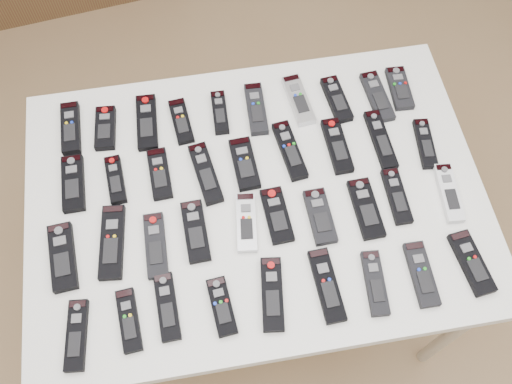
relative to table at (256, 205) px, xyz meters
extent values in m
plane|color=#97734D|center=(-0.12, -0.04, -0.72)|extent=(4.00, 4.00, 0.00)
cube|color=white|center=(0.00, 0.00, 0.04)|extent=(1.25, 0.88, 0.04)
cylinder|color=beige|center=(0.56, -0.38, -0.35)|extent=(0.04, 0.04, 0.74)
cylinder|color=beige|center=(-0.56, 0.38, -0.35)|extent=(0.04, 0.04, 0.74)
cylinder|color=beige|center=(0.56, 0.38, -0.35)|extent=(0.04, 0.04, 0.74)
cube|color=black|center=(-0.49, 0.30, 0.07)|extent=(0.05, 0.17, 0.02)
cube|color=black|center=(-0.39, 0.28, 0.07)|extent=(0.07, 0.14, 0.02)
cube|color=black|center=(-0.27, 0.28, 0.07)|extent=(0.06, 0.19, 0.02)
cube|color=black|center=(-0.18, 0.27, 0.07)|extent=(0.06, 0.15, 0.02)
cube|color=black|center=(-0.06, 0.28, 0.07)|extent=(0.05, 0.14, 0.02)
cube|color=black|center=(0.05, 0.27, 0.07)|extent=(0.06, 0.18, 0.02)
cube|color=#B7B7BC|center=(0.18, 0.29, 0.07)|extent=(0.07, 0.18, 0.02)
cube|color=black|center=(0.29, 0.27, 0.07)|extent=(0.07, 0.16, 0.02)
cube|color=black|center=(0.41, 0.26, 0.07)|extent=(0.06, 0.18, 0.02)
cube|color=black|center=(0.49, 0.28, 0.07)|extent=(0.06, 0.15, 0.02)
cube|color=black|center=(-0.49, 0.11, 0.07)|extent=(0.06, 0.17, 0.02)
cube|color=black|center=(-0.37, 0.11, 0.07)|extent=(0.05, 0.15, 0.02)
cube|color=black|center=(-0.25, 0.11, 0.07)|extent=(0.06, 0.16, 0.02)
cube|color=black|center=(-0.13, 0.08, 0.07)|extent=(0.08, 0.19, 0.02)
cube|color=black|center=(-0.02, 0.10, 0.07)|extent=(0.07, 0.16, 0.02)
cube|color=black|center=(0.12, 0.12, 0.07)|extent=(0.07, 0.19, 0.02)
cube|color=black|center=(0.25, 0.11, 0.07)|extent=(0.06, 0.18, 0.02)
cube|color=black|center=(0.38, 0.11, 0.07)|extent=(0.05, 0.19, 0.02)
cube|color=black|center=(0.50, 0.08, 0.07)|extent=(0.06, 0.16, 0.02)
cube|color=black|center=(-0.52, -0.10, 0.07)|extent=(0.08, 0.19, 0.02)
cube|color=black|center=(-0.39, -0.08, 0.07)|extent=(0.08, 0.21, 0.02)
cube|color=black|center=(-0.28, -0.11, 0.07)|extent=(0.05, 0.18, 0.02)
cube|color=black|center=(-0.18, -0.08, 0.07)|extent=(0.06, 0.17, 0.02)
cube|color=#B7B7BC|center=(-0.04, -0.08, 0.07)|extent=(0.07, 0.17, 0.02)
cube|color=black|center=(0.04, -0.07, 0.07)|extent=(0.07, 0.16, 0.02)
cube|color=black|center=(0.16, -0.10, 0.07)|extent=(0.06, 0.16, 0.02)
cube|color=black|center=(0.28, -0.09, 0.07)|extent=(0.06, 0.18, 0.02)
cube|color=black|center=(0.38, -0.07, 0.07)|extent=(0.05, 0.17, 0.02)
cube|color=silver|center=(0.52, -0.09, 0.07)|extent=(0.06, 0.18, 0.02)
cube|color=black|center=(-0.49, -0.31, 0.07)|extent=(0.06, 0.18, 0.02)
cube|color=black|center=(-0.36, -0.29, 0.07)|extent=(0.06, 0.16, 0.02)
cube|color=black|center=(-0.27, -0.27, 0.07)|extent=(0.05, 0.17, 0.02)
cube|color=black|center=(-0.14, -0.30, 0.07)|extent=(0.06, 0.15, 0.02)
cube|color=black|center=(-0.01, -0.29, 0.07)|extent=(0.08, 0.19, 0.02)
cube|color=black|center=(0.13, -0.29, 0.07)|extent=(0.06, 0.19, 0.02)
cube|color=black|center=(0.25, -0.30, 0.07)|extent=(0.06, 0.17, 0.02)
cube|color=black|center=(0.38, -0.30, 0.07)|extent=(0.05, 0.17, 0.02)
cube|color=black|center=(0.51, -0.29, 0.07)|extent=(0.08, 0.18, 0.02)
camera|label=1|loc=(-0.12, -0.69, 1.45)|focal=40.00mm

